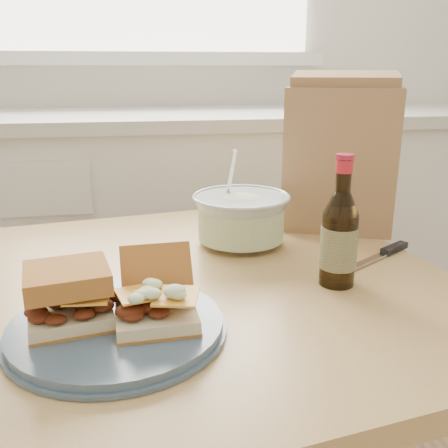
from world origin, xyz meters
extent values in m
cube|color=silver|center=(0.00, 1.70, 0.45)|extent=(2.40, 0.60, 0.90)
cube|color=#BCBAB2|center=(0.00, 1.70, 0.92)|extent=(2.50, 0.64, 0.04)
cube|color=tan|center=(0.02, 0.74, 0.71)|extent=(1.00, 1.00, 0.04)
cube|color=tan|center=(-0.42, 1.06, 0.34)|extent=(0.07, 0.07, 0.69)
cube|color=tan|center=(0.34, 1.19, 0.34)|extent=(0.07, 0.07, 0.69)
cylinder|color=#42586C|center=(-0.12, 0.56, 0.73)|extent=(0.30, 0.30, 0.02)
cube|color=beige|center=(-0.18, 0.57, 0.76)|extent=(0.13, 0.12, 0.02)
cube|color=#FFA633|center=(-0.18, 0.57, 0.79)|extent=(0.08, 0.08, 0.00)
cube|color=#B2602F|center=(-0.18, 0.57, 0.81)|extent=(0.13, 0.12, 0.03)
cube|color=beige|center=(-0.07, 0.55, 0.76)|extent=(0.12, 0.11, 0.02)
cube|color=#FFA633|center=(-0.07, 0.55, 0.79)|extent=(0.07, 0.07, 0.00)
cube|color=#B2602F|center=(-0.06, 0.61, 0.79)|extent=(0.11, 0.08, 0.09)
cone|color=#B0BDB9|center=(0.13, 0.91, 0.78)|extent=(0.20, 0.20, 0.10)
cylinder|color=silver|center=(0.13, 0.91, 0.77)|extent=(0.18, 0.18, 0.07)
torus|color=#B0BDB9|center=(0.13, 0.91, 0.83)|extent=(0.21, 0.21, 0.01)
cylinder|color=silver|center=(0.11, 0.93, 0.86)|extent=(0.02, 0.08, 0.14)
cylinder|color=black|center=(0.25, 0.68, 0.79)|extent=(0.06, 0.06, 0.13)
cone|color=black|center=(0.25, 0.68, 0.87)|extent=(0.06, 0.06, 0.04)
cylinder|color=black|center=(0.25, 0.68, 0.92)|extent=(0.03, 0.03, 0.05)
cylinder|color=red|center=(0.25, 0.68, 0.93)|extent=(0.03, 0.03, 0.02)
cylinder|color=#AD2039|center=(0.25, 0.68, 0.95)|extent=(0.03, 0.03, 0.01)
cylinder|color=#333C1E|center=(0.25, 0.68, 0.79)|extent=(0.06, 0.06, 0.07)
cube|color=silver|center=(0.35, 0.76, 0.73)|extent=(0.12, 0.08, 0.00)
cube|color=black|center=(0.43, 0.81, 0.73)|extent=(0.07, 0.06, 0.01)
cube|color=#A1774E|center=(0.37, 0.99, 0.89)|extent=(0.29, 0.24, 0.32)
camera|label=1|loc=(-0.08, -0.08, 1.08)|focal=40.00mm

